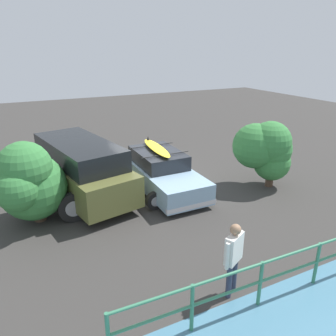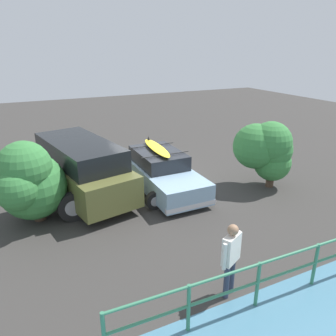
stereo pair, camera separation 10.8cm
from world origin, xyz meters
name	(u,v)px [view 1 (the left image)]	position (x,y,z in m)	size (l,w,h in m)	color
ground_plane	(151,182)	(0.00, 0.00, -0.01)	(44.00, 44.00, 0.02)	#383533
sedan_car	(160,171)	(-0.08, 0.63, 0.62)	(2.25, 4.50, 1.61)	#8CADC6
suv_car	(80,168)	(2.54, 0.07, 0.98)	(3.23, 5.20, 1.89)	brown
person_bystander	(234,254)	(0.89, 6.13, 0.97)	(0.57, 0.37, 1.61)	#33384C
railing_fence	(291,266)	(-0.16, 6.62, 0.65)	(7.47, 0.25, 0.98)	#387F5B
bush_near_left	(267,149)	(-3.45, 2.16, 1.39)	(1.97, 1.80, 2.38)	#4C3828
bush_near_right	(27,180)	(4.21, 1.29, 1.31)	(1.90, 2.10, 2.43)	#4C3828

